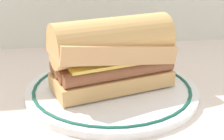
# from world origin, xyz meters

# --- Properties ---
(ground_plane) EXTENTS (1.50, 1.50, 0.00)m
(ground_plane) POSITION_xyz_m (0.00, 0.00, 0.00)
(ground_plane) COLOR silver
(plate) EXTENTS (0.30, 0.30, 0.01)m
(plate) POSITION_xyz_m (0.02, 0.03, 0.01)
(plate) COLOR white
(plate) RESTS_ON ground_plane
(sausage_sandwich) EXTENTS (0.22, 0.14, 0.12)m
(sausage_sandwich) POSITION_xyz_m (0.02, 0.03, 0.07)
(sausage_sandwich) COLOR tan
(sausage_sandwich) RESTS_ON plate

